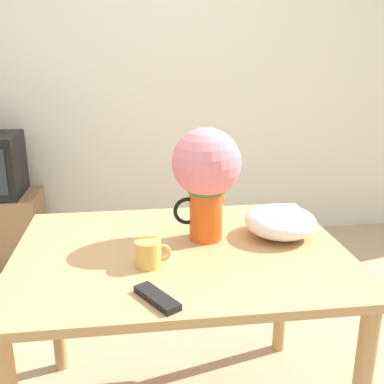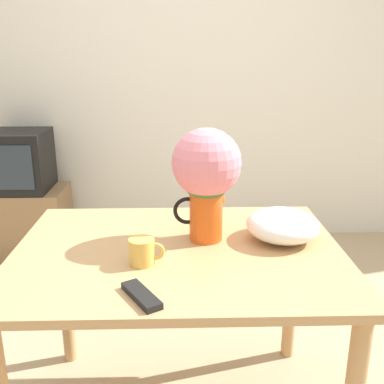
# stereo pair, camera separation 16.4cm
# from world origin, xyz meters

# --- Properties ---
(wall_back) EXTENTS (8.00, 0.05, 2.60)m
(wall_back) POSITION_xyz_m (0.00, 1.92, 1.30)
(wall_back) COLOR silver
(wall_back) RESTS_ON ground_plane
(table) EXTENTS (1.18, 0.89, 0.75)m
(table) POSITION_xyz_m (-0.04, -0.02, 0.64)
(table) COLOR tan
(table) RESTS_ON ground_plane
(flower_vase) EXTENTS (0.25, 0.25, 0.42)m
(flower_vase) POSITION_xyz_m (0.07, 0.07, 1.01)
(flower_vase) COLOR #E05619
(flower_vase) RESTS_ON table
(coffee_mug) EXTENTS (0.12, 0.09, 0.09)m
(coffee_mug) POSITION_xyz_m (-0.15, -0.14, 0.80)
(coffee_mug) COLOR gold
(coffee_mug) RESTS_ON table
(white_bowl) EXTENTS (0.27, 0.27, 0.11)m
(white_bowl) POSITION_xyz_m (0.36, 0.05, 0.81)
(white_bowl) COLOR white
(white_bowl) RESTS_ON table
(remote_control) EXTENTS (0.13, 0.17, 0.02)m
(remote_control) POSITION_xyz_m (-0.14, -0.36, 0.76)
(remote_control) COLOR black
(remote_control) RESTS_ON table
(tv_stand) EXTENTS (0.59, 0.42, 0.49)m
(tv_stand) POSITION_xyz_m (-1.15, 1.60, 0.24)
(tv_stand) COLOR #8E6B47
(tv_stand) RESTS_ON ground_plane
(tv_set) EXTENTS (0.41, 0.41, 0.42)m
(tv_set) POSITION_xyz_m (-1.15, 1.60, 0.70)
(tv_set) COLOR black
(tv_set) RESTS_ON tv_stand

